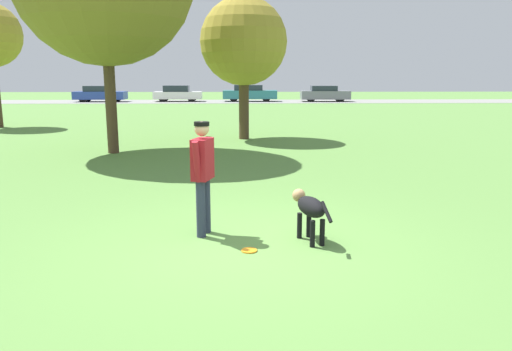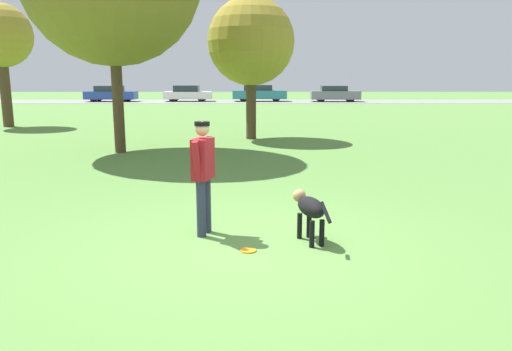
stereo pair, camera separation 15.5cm
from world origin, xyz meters
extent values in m
plane|color=#56843D|center=(0.00, 0.00, 0.00)|extent=(120.00, 120.00, 0.00)
cube|color=gray|center=(0.00, 36.28, 0.01)|extent=(120.00, 6.00, 0.01)
cylinder|color=#2D334C|center=(-0.51, 0.58, 0.41)|extent=(0.16, 0.16, 0.81)
cylinder|color=#2D334C|center=(-0.57, 0.37, 0.41)|extent=(0.16, 0.16, 0.81)
cube|color=maroon|center=(-0.54, 0.47, 1.10)|extent=(0.32, 0.44, 0.58)
cylinder|color=maroon|center=(-0.48, 0.69, 1.10)|extent=(0.14, 0.22, 0.58)
cylinder|color=maroon|center=(-0.60, 0.26, 1.10)|extent=(0.14, 0.22, 0.58)
sphere|color=tan|center=(-0.54, 0.47, 1.53)|extent=(0.25, 0.25, 0.20)
cylinder|color=black|center=(-0.54, 0.47, 1.60)|extent=(0.26, 0.26, 0.06)
ellipsoid|color=black|center=(0.95, 0.11, 0.50)|extent=(0.46, 0.69, 0.26)
ellipsoid|color=tan|center=(0.90, 0.28, 0.45)|extent=(0.22, 0.20, 0.15)
sphere|color=tan|center=(0.83, 0.48, 0.57)|extent=(0.24, 0.24, 0.19)
cylinder|color=black|center=(0.82, 0.27, 0.18)|extent=(0.09, 0.09, 0.37)
cylinder|color=black|center=(0.96, 0.32, 0.18)|extent=(0.09, 0.09, 0.37)
cylinder|color=black|center=(0.95, -0.10, 0.18)|extent=(0.09, 0.09, 0.37)
cylinder|color=black|center=(1.09, -0.05, 0.18)|extent=(0.09, 0.09, 0.37)
cylinder|color=black|center=(1.10, -0.29, 0.54)|extent=(0.14, 0.27, 0.24)
cylinder|color=orange|center=(0.11, -0.24, 0.01)|extent=(0.21, 0.21, 0.02)
torus|color=orange|center=(0.11, -0.24, 0.01)|extent=(0.21, 0.21, 0.02)
cylinder|color=#4C3826|center=(-3.76, 8.20, 1.55)|extent=(0.32, 0.32, 3.11)
cylinder|color=#4C3826|center=(0.10, 11.34, 1.12)|extent=(0.35, 0.35, 2.25)
sphere|color=olive|center=(0.10, 11.34, 3.38)|extent=(3.02, 3.02, 3.02)
cube|color=#284293|center=(-11.83, 36.17, 0.54)|extent=(4.24, 1.73, 0.65)
cube|color=#232D38|center=(-11.95, 36.17, 1.09)|extent=(2.21, 1.47, 0.46)
cylinder|color=black|center=(-10.55, 36.87, 0.30)|extent=(0.60, 0.21, 0.60)
cylinder|color=black|center=(-10.57, 35.44, 0.30)|extent=(0.60, 0.21, 0.60)
cylinder|color=black|center=(-13.08, 36.90, 0.30)|extent=(0.60, 0.21, 0.60)
cylinder|color=black|center=(-13.10, 35.47, 0.30)|extent=(0.60, 0.21, 0.60)
cube|color=white|center=(-5.37, 36.46, 0.53)|extent=(4.01, 1.84, 0.60)
cube|color=#232D38|center=(-5.49, 36.46, 1.09)|extent=(2.09, 1.58, 0.52)
cylinder|color=black|center=(-4.18, 37.26, 0.33)|extent=(0.66, 0.20, 0.65)
cylinder|color=black|center=(-4.17, 35.68, 0.33)|extent=(0.66, 0.20, 0.65)
cylinder|color=black|center=(-6.57, 37.24, 0.33)|extent=(0.66, 0.20, 0.65)
cylinder|color=black|center=(-6.56, 35.67, 0.33)|extent=(0.66, 0.20, 0.65)
cube|color=teal|center=(0.74, 36.40, 0.58)|extent=(4.59, 1.84, 0.70)
cube|color=#232D38|center=(0.60, 36.40, 1.16)|extent=(2.40, 1.54, 0.45)
cylinder|color=black|center=(2.12, 37.10, 0.33)|extent=(0.67, 0.22, 0.67)
cylinder|color=black|center=(2.08, 35.62, 0.33)|extent=(0.67, 0.22, 0.67)
cylinder|color=black|center=(-0.61, 37.17, 0.33)|extent=(0.67, 0.22, 0.67)
cylinder|color=black|center=(-0.65, 35.70, 0.33)|extent=(0.67, 0.22, 0.67)
cube|color=slate|center=(7.07, 35.97, 0.55)|extent=(4.14, 1.78, 0.69)
cube|color=#232D38|center=(6.94, 35.98, 1.11)|extent=(2.17, 1.50, 0.42)
cylinder|color=black|center=(8.31, 36.67, 0.29)|extent=(0.59, 0.21, 0.59)
cylinder|color=black|center=(8.28, 35.22, 0.29)|extent=(0.59, 0.21, 0.59)
cylinder|color=black|center=(5.85, 36.73, 0.29)|extent=(0.59, 0.21, 0.59)
cylinder|color=black|center=(5.82, 35.28, 0.29)|extent=(0.59, 0.21, 0.59)
camera|label=1|loc=(0.02, -6.42, 2.27)|focal=35.00mm
camera|label=2|loc=(0.17, -6.42, 2.27)|focal=35.00mm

